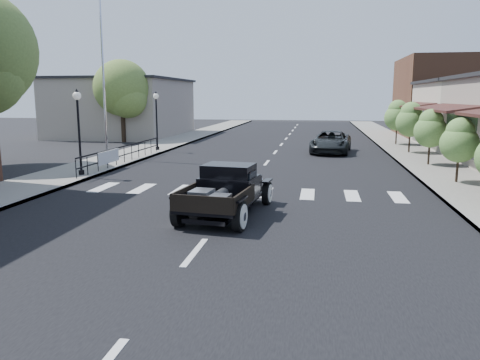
# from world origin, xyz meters

# --- Properties ---
(ground) EXTENTS (120.00, 120.00, 0.00)m
(ground) POSITION_xyz_m (0.00, 0.00, 0.00)
(ground) COLOR black
(ground) RESTS_ON ground
(road) EXTENTS (14.00, 80.00, 0.02)m
(road) POSITION_xyz_m (0.00, 15.00, 0.01)
(road) COLOR black
(road) RESTS_ON ground
(road_markings) EXTENTS (12.00, 60.00, 0.06)m
(road_markings) POSITION_xyz_m (0.00, 10.00, 0.00)
(road_markings) COLOR silver
(road_markings) RESTS_ON ground
(sidewalk_left) EXTENTS (3.00, 80.00, 0.15)m
(sidewalk_left) POSITION_xyz_m (-8.50, 15.00, 0.07)
(sidewalk_left) COLOR gray
(sidewalk_left) RESTS_ON ground
(sidewalk_right) EXTENTS (3.00, 80.00, 0.15)m
(sidewalk_right) POSITION_xyz_m (8.50, 15.00, 0.07)
(sidewalk_right) COLOR gray
(sidewalk_right) RESTS_ON ground
(low_building_left) EXTENTS (10.00, 12.00, 5.00)m
(low_building_left) POSITION_xyz_m (-15.00, 28.00, 2.50)
(low_building_left) COLOR #9F9385
(low_building_left) RESTS_ON ground
(far_building_right) EXTENTS (11.00, 10.00, 7.00)m
(far_building_right) POSITION_xyz_m (15.50, 32.00, 3.50)
(far_building_right) COLOR brown
(far_building_right) RESTS_ON ground
(railing) EXTENTS (0.08, 10.00, 1.00)m
(railing) POSITION_xyz_m (-7.30, 10.00, 0.65)
(railing) COLOR black
(railing) RESTS_ON sidewalk_left
(banner) EXTENTS (0.04, 2.20, 0.60)m
(banner) POSITION_xyz_m (-7.22, 8.00, 0.45)
(banner) COLOR silver
(banner) RESTS_ON sidewalk_left
(lamp_post_b) EXTENTS (0.36, 0.36, 3.74)m
(lamp_post_b) POSITION_xyz_m (-7.60, 6.00, 2.02)
(lamp_post_b) COLOR black
(lamp_post_b) RESTS_ON sidewalk_left
(lamp_post_c) EXTENTS (0.36, 0.36, 3.74)m
(lamp_post_c) POSITION_xyz_m (-7.60, 16.00, 2.02)
(lamp_post_c) COLOR black
(lamp_post_c) RESTS_ON sidewalk_left
(flagpole) EXTENTS (0.12, 0.12, 12.50)m
(flagpole) POSITION_xyz_m (-9.20, 12.00, 6.40)
(flagpole) COLOR silver
(flagpole) RESTS_ON sidewalk_left
(big_tree_far) EXTENTS (4.37, 4.37, 6.42)m
(big_tree_far) POSITION_xyz_m (-12.50, 22.00, 3.21)
(big_tree_far) COLOR #597331
(big_tree_far) RESTS_ON ground
(small_tree_b) EXTENTS (1.50, 1.50, 2.50)m
(small_tree_b) POSITION_xyz_m (8.30, 6.83, 1.40)
(small_tree_b) COLOR #55813B
(small_tree_b) RESTS_ON sidewalk_right
(small_tree_c) EXTENTS (1.62, 1.62, 2.70)m
(small_tree_c) POSITION_xyz_m (8.30, 11.88, 1.50)
(small_tree_c) COLOR #55813B
(small_tree_c) RESTS_ON sidewalk_right
(small_tree_d) EXTENTS (1.79, 1.79, 2.98)m
(small_tree_d) POSITION_xyz_m (8.30, 17.26, 1.64)
(small_tree_d) COLOR #55813B
(small_tree_d) RESTS_ON sidewalk_right
(small_tree_e) EXTENTS (1.84, 1.84, 3.07)m
(small_tree_e) POSITION_xyz_m (8.30, 22.39, 1.68)
(small_tree_e) COLOR #55813B
(small_tree_e) RESTS_ON sidewalk_right
(hotrod_pickup) EXTENTS (2.66, 4.78, 1.58)m
(hotrod_pickup) POSITION_xyz_m (0.06, 0.52, 0.79)
(hotrod_pickup) COLOR black
(hotrod_pickup) RESTS_ON ground
(second_car) EXTENTS (2.85, 5.23, 1.39)m
(second_car) POSITION_xyz_m (3.53, 17.31, 0.70)
(second_car) COLOR black
(second_car) RESTS_ON ground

